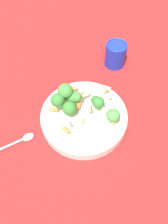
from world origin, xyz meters
The scene contains 5 objects.
ground_plane centered at (0.00, 0.00, 0.00)m, with size 3.00×3.00×0.00m, color maroon.
bowl centered at (0.00, 0.00, 0.02)m, with size 0.28×0.28×0.04m.
pasta_salad centered at (-0.02, 0.01, 0.08)m, with size 0.23×0.19×0.09m.
cup centered at (0.09, 0.28, 0.05)m, with size 0.08×0.08×0.09m.
spoon centered at (-0.20, -0.10, 0.01)m, with size 0.15×0.11×0.01m.
Camera 1 is at (0.04, -0.38, 0.62)m, focal length 35.00 mm.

